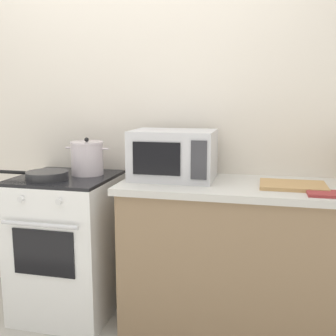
{
  "coord_description": "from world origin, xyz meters",
  "views": [
    {
      "loc": [
        0.87,
        -1.7,
        1.41
      ],
      "look_at": [
        0.33,
        0.6,
        1.0
      ],
      "focal_mm": 43.02,
      "sensor_mm": 36.0,
      "label": 1
    }
  ],
  "objects_px": {
    "stock_pot": "(87,158)",
    "oven_mitt": "(325,194)",
    "stove": "(68,245)",
    "cutting_board": "(293,185)",
    "microwave": "(174,155)",
    "frying_pan": "(46,175)"
  },
  "relations": [
    {
      "from": "stove",
      "to": "stock_pot",
      "type": "distance_m",
      "value": 0.59
    },
    {
      "from": "oven_mitt",
      "to": "frying_pan",
      "type": "bearing_deg",
      "value": 178.59
    },
    {
      "from": "stock_pot",
      "to": "oven_mitt",
      "type": "bearing_deg",
      "value": -9.83
    },
    {
      "from": "stock_pot",
      "to": "oven_mitt",
      "type": "xyz_separation_m",
      "value": [
        1.43,
        -0.25,
        -0.1
      ]
    },
    {
      "from": "stock_pot",
      "to": "cutting_board",
      "type": "xyz_separation_m",
      "value": [
        1.28,
        -0.09,
        -0.1
      ]
    },
    {
      "from": "frying_pan",
      "to": "oven_mitt",
      "type": "distance_m",
      "value": 1.61
    },
    {
      "from": "stock_pot",
      "to": "stove",
      "type": "bearing_deg",
      "value": -142.78
    },
    {
      "from": "frying_pan",
      "to": "oven_mitt",
      "type": "bearing_deg",
      "value": -1.41
    },
    {
      "from": "microwave",
      "to": "stove",
      "type": "bearing_deg",
      "value": -173.47
    },
    {
      "from": "stove",
      "to": "stock_pot",
      "type": "xyz_separation_m",
      "value": [
        0.12,
        0.09,
        0.57
      ]
    },
    {
      "from": "cutting_board",
      "to": "oven_mitt",
      "type": "distance_m",
      "value": 0.22
    },
    {
      "from": "oven_mitt",
      "to": "stock_pot",
      "type": "bearing_deg",
      "value": 170.17
    },
    {
      "from": "stock_pot",
      "to": "oven_mitt",
      "type": "distance_m",
      "value": 1.45
    },
    {
      "from": "microwave",
      "to": "cutting_board",
      "type": "height_order",
      "value": "microwave"
    },
    {
      "from": "microwave",
      "to": "oven_mitt",
      "type": "xyz_separation_m",
      "value": [
        0.85,
        -0.24,
        -0.14
      ]
    },
    {
      "from": "stove",
      "to": "cutting_board",
      "type": "height_order",
      "value": "cutting_board"
    },
    {
      "from": "stove",
      "to": "stock_pot",
      "type": "relative_size",
      "value": 3.09
    },
    {
      "from": "microwave",
      "to": "frying_pan",
      "type": "bearing_deg",
      "value": -165.26
    },
    {
      "from": "stock_pot",
      "to": "microwave",
      "type": "height_order",
      "value": "microwave"
    },
    {
      "from": "microwave",
      "to": "stock_pot",
      "type": "bearing_deg",
      "value": 179.08
    },
    {
      "from": "oven_mitt",
      "to": "microwave",
      "type": "bearing_deg",
      "value": 164.38
    },
    {
      "from": "frying_pan",
      "to": "cutting_board",
      "type": "relative_size",
      "value": 1.27
    }
  ]
}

